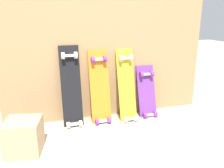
% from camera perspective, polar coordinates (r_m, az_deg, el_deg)
% --- Properties ---
extents(ground_plane, '(12.00, 12.00, 0.00)m').
position_cam_1_polar(ground_plane, '(2.38, -0.50, -7.83)').
color(ground_plane, '#A89E8E').
extents(plywood_wall_panel, '(1.97, 0.04, 1.73)m').
position_cam_1_polar(plywood_wall_panel, '(2.24, -1.09, 13.63)').
color(plywood_wall_panel, tan).
rests_on(plywood_wall_panel, ground).
extents(skateboard_black, '(0.18, 0.21, 0.78)m').
position_cam_1_polar(skateboard_black, '(2.15, -9.71, -1.45)').
color(skateboard_black, black).
rests_on(skateboard_black, ground).
extents(skateboard_orange, '(0.18, 0.22, 0.74)m').
position_cam_1_polar(skateboard_orange, '(2.20, -2.88, -1.51)').
color(skateboard_orange, orange).
rests_on(skateboard_orange, ground).
extents(skateboard_yellow, '(0.16, 0.25, 0.73)m').
position_cam_1_polar(skateboard_yellow, '(2.26, 3.56, -1.11)').
color(skateboard_yellow, gold).
rests_on(skateboard_yellow, ground).
extents(skateboard_purple, '(0.18, 0.22, 0.56)m').
position_cam_1_polar(skateboard_purple, '(2.38, 8.37, -2.50)').
color(skateboard_purple, '#6B338C').
rests_on(skateboard_purple, ground).
extents(wooden_crate, '(0.29, 0.29, 0.25)m').
position_cam_1_polar(wooden_crate, '(1.88, -20.42, -11.66)').
color(wooden_crate, tan).
rests_on(wooden_crate, ground).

